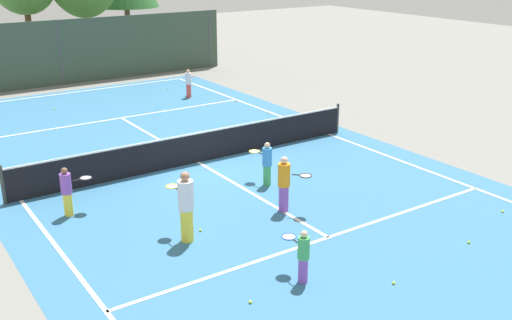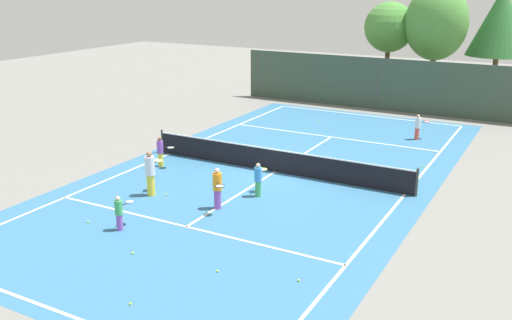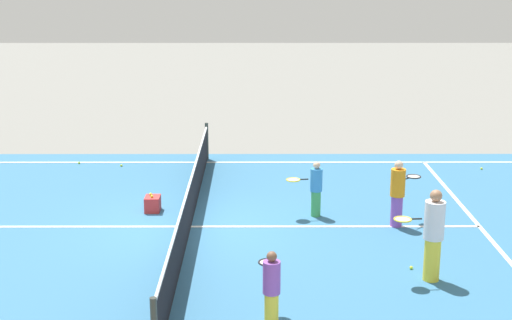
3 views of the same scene
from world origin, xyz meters
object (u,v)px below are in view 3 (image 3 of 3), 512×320
object	(u,v)px
player_1	(433,234)
player_5	(315,188)
player_2	(271,288)
player_3	(398,192)
tennis_ball_7	(482,169)
tennis_ball_8	(79,163)
tennis_ball_3	(411,268)
ball_crate	(153,204)
tennis_ball_9	(121,165)

from	to	relation	value
player_1	player_5	distance (m)	4.02
player_2	player_3	size ratio (longest dim) A/B	0.87
tennis_ball_7	tennis_ball_8	size ratio (longest dim) A/B	1.00
player_1	tennis_ball_3	bearing A→B (deg)	26.76
player_1	tennis_ball_7	world-z (taller)	player_1
ball_crate	player_3	bearing A→B (deg)	-100.49
player_2	tennis_ball_8	xyz separation A→B (m)	(10.03, 5.38, -0.65)
player_5	tennis_ball_8	distance (m)	8.00
ball_crate	tennis_ball_9	bearing A→B (deg)	19.92
tennis_ball_3	tennis_ball_8	xyz separation A→B (m)	(7.70, 8.10, 0.00)
player_1	player_5	size ratio (longest dim) A/B	1.34
player_5	ball_crate	size ratio (longest dim) A/B	3.00
tennis_ball_7	ball_crate	bearing A→B (deg)	112.30
tennis_ball_7	tennis_ball_9	bearing A→B (deg)	88.05
tennis_ball_8	player_1	bearing A→B (deg)	-134.47
tennis_ball_3	tennis_ball_7	xyz separation A→B (m)	(7.06, -3.45, 0.00)
player_2	ball_crate	distance (m)	6.36
player_2	tennis_ball_7	xyz separation A→B (m)	(9.38, -6.17, -0.65)
ball_crate	tennis_ball_9	size ratio (longest dim) A/B	6.54
player_1	tennis_ball_8	xyz separation A→B (m)	(8.19, 8.34, -0.86)
tennis_ball_7	player_3	bearing A→B (deg)	144.74
ball_crate	tennis_ball_7	bearing A→B (deg)	-67.70
tennis_ball_7	tennis_ball_8	xyz separation A→B (m)	(0.65, 11.55, 0.00)
tennis_ball_7	player_2	bearing A→B (deg)	146.68
player_5	tennis_ball_3	world-z (taller)	player_5
player_2	tennis_ball_9	xyz separation A→B (m)	(9.73, 4.10, -0.65)
player_2	tennis_ball_8	world-z (taller)	player_2
ball_crate	tennis_ball_9	world-z (taller)	ball_crate
player_5	tennis_ball_7	size ratio (longest dim) A/B	19.65
tennis_ball_7	tennis_ball_8	world-z (taller)	same
ball_crate	tennis_ball_3	bearing A→B (deg)	-122.60
tennis_ball_9	tennis_ball_7	bearing A→B (deg)	-91.95
tennis_ball_3	tennis_ball_8	bearing A→B (deg)	46.43
player_1	tennis_ball_9	distance (m)	10.62
player_1	tennis_ball_7	size ratio (longest dim) A/B	26.23
player_5	ball_crate	world-z (taller)	player_5
player_3	tennis_ball_8	world-z (taller)	player_3
player_1	player_3	xyz separation A→B (m)	(2.90, 0.08, -0.12)
tennis_ball_8	tennis_ball_9	bearing A→B (deg)	-103.02
ball_crate	tennis_ball_7	size ratio (longest dim) A/B	6.54
player_5	tennis_ball_3	bearing A→B (deg)	-152.58
player_1	player_3	world-z (taller)	player_1
player_2	tennis_ball_8	size ratio (longest dim) A/B	19.83
player_3	tennis_ball_3	bearing A→B (deg)	176.09
tennis_ball_3	tennis_ball_7	bearing A→B (deg)	-26.04
player_3	ball_crate	size ratio (longest dim) A/B	3.48
player_1	player_2	bearing A→B (deg)	121.77
tennis_ball_7	tennis_ball_9	distance (m)	10.27
player_5	tennis_ball_3	xyz separation A→B (m)	(-3.08, -1.60, -0.64)
player_3	tennis_ball_8	xyz separation A→B (m)	(5.29, 8.26, -0.74)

